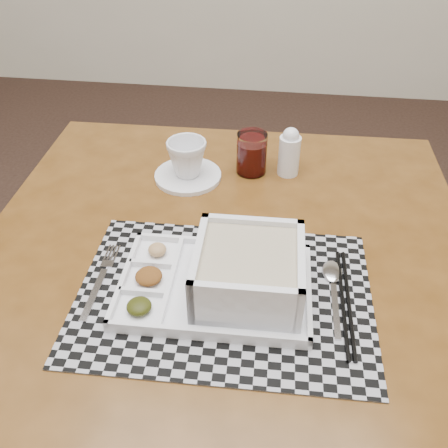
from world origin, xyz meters
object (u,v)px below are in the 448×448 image
at_px(serving_tray, 238,276).
at_px(creamer_bottle, 289,152).
at_px(cup, 187,158).
at_px(juice_glass, 252,155).
at_px(dining_table, 224,276).

height_order(serving_tray, creamer_bottle, creamer_bottle).
relative_size(cup, juice_glass, 0.93).
bearing_deg(creamer_bottle, juice_glass, -177.43).
relative_size(serving_tray, juice_glass, 3.42).
height_order(juice_glass, creamer_bottle, creamer_bottle).
relative_size(dining_table, juice_glass, 10.08).
height_order(serving_tray, juice_glass, serving_tray).
xyz_separation_m(dining_table, cup, (-0.11, 0.23, 0.12)).
height_order(cup, creamer_bottle, creamer_bottle).
height_order(dining_table, creamer_bottle, creamer_bottle).
xyz_separation_m(juice_glass, creamer_bottle, (0.08, 0.00, 0.01)).
bearing_deg(cup, serving_tray, -51.27).
distance_m(dining_table, creamer_bottle, 0.32).
bearing_deg(juice_glass, dining_table, -95.55).
bearing_deg(creamer_bottle, dining_table, -111.67).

